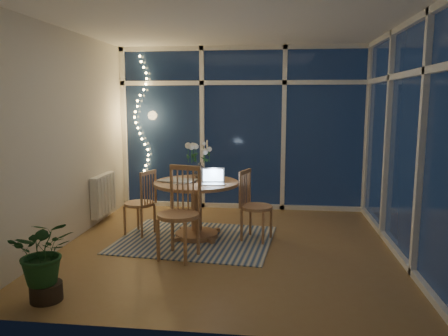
% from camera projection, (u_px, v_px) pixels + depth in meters
% --- Properties ---
extents(floor, '(4.00, 4.00, 0.00)m').
position_uv_depth(floor, '(230.00, 246.00, 5.28)').
color(floor, olive).
rests_on(floor, ground).
extents(ceiling, '(4.00, 4.00, 0.00)m').
position_uv_depth(ceiling, '(230.00, 24.00, 4.88)').
color(ceiling, white).
rests_on(ceiling, wall_back).
extents(wall_back, '(4.00, 0.04, 2.60)m').
position_uv_depth(wall_back, '(243.00, 129.00, 7.05)').
color(wall_back, silver).
rests_on(wall_back, floor).
extents(wall_front, '(4.00, 0.04, 2.60)m').
position_uv_depth(wall_front, '(201.00, 164.00, 3.12)').
color(wall_front, silver).
rests_on(wall_front, floor).
extents(wall_left, '(0.04, 4.00, 2.60)m').
position_uv_depth(wall_left, '(67.00, 138.00, 5.32)').
color(wall_left, silver).
rests_on(wall_left, floor).
extents(wall_right, '(0.04, 4.00, 2.60)m').
position_uv_depth(wall_right, '(408.00, 141.00, 4.85)').
color(wall_right, silver).
rests_on(wall_right, floor).
extents(window_wall_back, '(4.00, 0.10, 2.60)m').
position_uv_depth(window_wall_back, '(243.00, 129.00, 7.01)').
color(window_wall_back, white).
rests_on(window_wall_back, floor).
extents(window_wall_right, '(0.10, 4.00, 2.60)m').
position_uv_depth(window_wall_right, '(405.00, 141.00, 4.85)').
color(window_wall_right, white).
rests_on(window_wall_right, floor).
extents(radiator, '(0.10, 0.70, 0.58)m').
position_uv_depth(radiator, '(103.00, 194.00, 6.33)').
color(radiator, silver).
rests_on(radiator, wall_left).
extents(fairy_lights, '(0.24, 0.10, 1.85)m').
position_uv_depth(fairy_lights, '(141.00, 115.00, 7.09)').
color(fairy_lights, '#FBC964').
rests_on(fairy_lights, window_wall_back).
extents(garden_patio, '(12.00, 6.00, 0.10)m').
position_uv_depth(garden_patio, '(274.00, 179.00, 10.14)').
color(garden_patio, black).
rests_on(garden_patio, ground).
extents(garden_fence, '(11.00, 0.08, 1.80)m').
position_uv_depth(garden_fence, '(254.00, 136.00, 10.54)').
color(garden_fence, '#3B2515').
rests_on(garden_fence, ground).
extents(neighbour_roof, '(7.00, 3.00, 2.20)m').
position_uv_depth(neighbour_roof, '(269.00, 86.00, 13.25)').
color(neighbour_roof, '#2F3039').
rests_on(neighbour_roof, ground).
extents(garden_shrubs, '(0.90, 0.90, 0.90)m').
position_uv_depth(garden_shrubs, '(208.00, 167.00, 8.64)').
color(garden_shrubs, '#193216').
rests_on(garden_shrubs, ground).
extents(rug, '(2.04, 1.69, 0.01)m').
position_uv_depth(rug, '(195.00, 239.00, 5.53)').
color(rug, beige).
rests_on(rug, floor).
extents(dining_table, '(1.17, 1.17, 0.73)m').
position_uv_depth(dining_table, '(196.00, 210.00, 5.58)').
color(dining_table, '#906441').
rests_on(dining_table, floor).
extents(chair_left, '(0.52, 0.52, 0.87)m').
position_uv_depth(chair_left, '(139.00, 202.00, 5.70)').
color(chair_left, '#906441').
rests_on(chair_left, floor).
extents(chair_right, '(0.53, 0.53, 0.90)m').
position_uv_depth(chair_right, '(257.00, 205.00, 5.46)').
color(chair_right, '#906441').
rests_on(chair_right, floor).
extents(chair_front, '(0.59, 0.59, 1.04)m').
position_uv_depth(chair_front, '(178.00, 213.00, 4.81)').
color(chair_front, '#906441').
rests_on(chair_front, floor).
extents(laptop, '(0.31, 0.28, 0.21)m').
position_uv_depth(laptop, '(213.00, 176.00, 5.33)').
color(laptop, silver).
rests_on(laptop, dining_table).
extents(flower_vase, '(0.22, 0.22, 0.21)m').
position_uv_depth(flower_vase, '(200.00, 170.00, 5.80)').
color(flower_vase, silver).
rests_on(flower_vase, dining_table).
extents(bowl, '(0.17, 0.17, 0.04)m').
position_uv_depth(bowl, '(218.00, 180.00, 5.53)').
color(bowl, white).
rests_on(bowl, dining_table).
extents(newspapers, '(0.50, 0.46, 0.02)m').
position_uv_depth(newspapers, '(178.00, 180.00, 5.59)').
color(newspapers, beige).
rests_on(newspapers, dining_table).
extents(phone, '(0.12, 0.09, 0.01)m').
position_uv_depth(phone, '(192.00, 182.00, 5.45)').
color(phone, black).
rests_on(phone, dining_table).
extents(potted_plant, '(0.68, 0.64, 0.76)m').
position_uv_depth(potted_plant, '(44.00, 259.00, 3.80)').
color(potted_plant, '#184520').
rests_on(potted_plant, floor).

